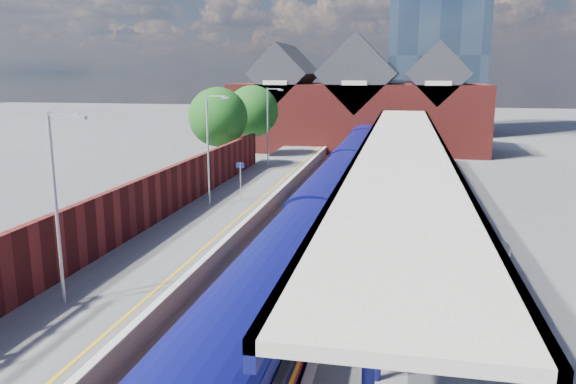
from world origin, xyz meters
name	(u,v)px	position (x,y,z in m)	size (l,w,h in m)	color
ground	(327,198)	(0.00, 30.00, 0.00)	(240.00, 240.00, 0.00)	#5B5B5E
ballast_bed	(304,234)	(0.00, 20.00, 0.03)	(6.00, 76.00, 0.06)	#473D33
rails	(304,232)	(0.00, 20.00, 0.12)	(4.51, 76.00, 0.14)	slate
left_platform	(215,221)	(-5.50, 20.00, 0.50)	(5.00, 76.00, 1.00)	#565659
right_platform	(409,232)	(6.00, 20.00, 0.50)	(6.00, 76.00, 1.00)	#565659
coping_left	(252,215)	(-3.15, 20.00, 1.02)	(0.30, 76.00, 0.05)	silver
coping_right	(358,220)	(3.15, 20.00, 1.02)	(0.30, 76.00, 0.05)	silver
yellow_line	(242,214)	(-3.75, 20.00, 1.01)	(0.14, 76.00, 0.01)	yellow
train	(347,171)	(1.49, 30.16, 2.12)	(2.97, 65.93, 3.45)	#0C0E5A
canopy	(403,144)	(5.48, 21.95, 5.25)	(4.50, 52.00, 4.48)	#0E1054
lamp_post_b	(59,197)	(-6.36, 6.00, 4.99)	(1.48, 0.18, 7.00)	#A5A8AA
lamp_post_c	(210,143)	(-6.36, 22.00, 4.99)	(1.48, 0.18, 7.00)	#A5A8AA
lamp_post_d	(269,122)	(-6.36, 38.00, 4.99)	(1.48, 0.18, 7.00)	#A5A8AA
platform_sign	(240,174)	(-5.00, 24.00, 2.69)	(0.55, 0.08, 2.50)	#A5A8AA
brick_wall	(121,213)	(-8.10, 13.54, 2.45)	(0.35, 50.00, 3.86)	maroon
station_building	(358,105)	(0.00, 58.00, 5.45)	(30.00, 12.12, 13.78)	maroon
tree_near	(219,119)	(-10.35, 35.91, 5.35)	(5.20, 5.20, 8.10)	#382314
tree_far	(254,113)	(-9.35, 43.91, 5.35)	(5.20, 5.20, 8.10)	#382314
parked_car_red	(448,264)	(7.46, 11.18, 1.73)	(1.72, 4.27, 1.46)	#A30D2B
parked_car_silver	(464,244)	(8.38, 14.38, 1.65)	(1.38, 3.96, 1.31)	#A1A1A5
parked_car_dark	(436,235)	(7.22, 15.72, 1.61)	(1.70, 4.18, 1.21)	black
parked_car_blue	(419,189)	(6.68, 26.73, 1.64)	(2.11, 4.57, 1.27)	navy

